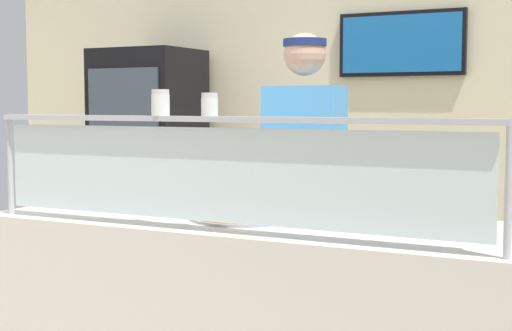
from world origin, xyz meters
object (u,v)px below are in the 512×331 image
(parmesan_shaker, at_px, (161,104))
(pepper_flake_shaker, at_px, (210,106))
(worker_figure, at_px, (304,186))
(drink_fridge, at_px, (149,175))
(pizza_server, at_px, (230,210))
(pizza_tray, at_px, (242,215))

(parmesan_shaker, distance_m, pepper_flake_shaker, 0.21)
(worker_figure, bearing_deg, drink_fridge, 148.12)
(pizza_server, xyz_separation_m, worker_figure, (-0.01, 0.79, 0.02))
(pepper_flake_shaker, distance_m, drink_fridge, 2.78)
(pizza_tray, relative_size, drink_fridge, 0.24)
(parmesan_shaker, distance_m, worker_figure, 1.17)
(pepper_flake_shaker, bearing_deg, drink_fridge, 129.38)
(pizza_tray, height_order, drink_fridge, drink_fridge)
(parmesan_shaker, relative_size, pepper_flake_shaker, 1.16)
(pizza_server, relative_size, parmesan_shaker, 2.88)
(pizza_tray, bearing_deg, parmesan_shaker, -118.83)
(pizza_server, relative_size, worker_figure, 0.16)
(worker_figure, bearing_deg, pizza_server, -89.57)
(pepper_flake_shaker, relative_size, drink_fridge, 0.05)
(pizza_server, xyz_separation_m, parmesan_shaker, (-0.13, -0.30, 0.42))
(pizza_tray, height_order, pepper_flake_shaker, pepper_flake_shaker)
(pizza_tray, relative_size, pepper_flake_shaker, 5.05)
(worker_figure, bearing_deg, parmesan_shaker, -96.42)
(pizza_tray, distance_m, pizza_server, 0.05)
(pizza_server, bearing_deg, worker_figure, 79.44)
(parmesan_shaker, bearing_deg, pizza_server, 66.61)
(parmesan_shaker, bearing_deg, pepper_flake_shaker, 0.00)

